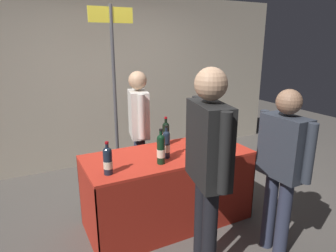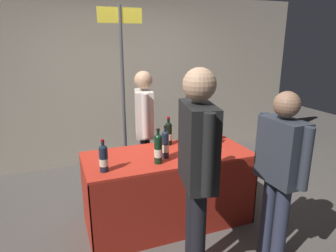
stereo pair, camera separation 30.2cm
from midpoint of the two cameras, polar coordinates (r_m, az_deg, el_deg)
ground_plane at (r=3.48m, az=2.60°, el=-17.65°), size 12.00×12.00×0.00m
back_partition at (r=4.86m, az=-6.94°, el=8.58°), size 6.27×0.12×2.62m
tasting_table at (r=3.21m, az=2.73°, el=-9.42°), size 1.73×0.76×0.80m
featured_wine_bottle at (r=2.69m, az=-9.13°, el=-6.11°), size 0.08×0.08×0.30m
display_bottle_0 at (r=3.54m, az=11.60°, el=-0.55°), size 0.07×0.07×0.34m
display_bottle_1 at (r=3.33m, az=2.68°, el=-1.41°), size 0.08×0.08×0.32m
display_bottle_2 at (r=2.96m, az=2.38°, el=-3.53°), size 0.07×0.07×0.34m
display_bottle_3 at (r=3.32m, az=10.34°, el=-1.48°), size 0.08×0.08×0.34m
display_bottle_4 at (r=2.82m, az=1.16°, el=-4.37°), size 0.08×0.08×0.35m
wine_glass_near_vendor at (r=3.22m, az=9.76°, el=-3.09°), size 0.07×0.07×0.13m
flower_vase at (r=3.12m, az=7.41°, el=-2.86°), size 0.09×0.09×0.40m
vendor_presenter at (r=3.67m, az=-2.23°, el=0.46°), size 0.29×0.55×1.59m
taster_foreground_right at (r=2.27m, az=9.46°, el=-6.40°), size 0.31×0.63×1.76m
taster_foreground_left at (r=2.74m, az=23.72°, el=-6.96°), size 0.22×0.58×1.55m
booth_signpost at (r=3.95m, az=-6.53°, el=9.09°), size 0.56×0.04×2.36m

